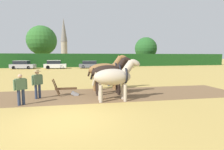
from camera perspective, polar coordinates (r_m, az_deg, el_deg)
ground_plane at (r=6.99m, az=-14.60°, el=-13.97°), size 240.00×240.00×0.00m
plowed_furrow_strip at (r=11.05m, az=-20.19°, el=-6.64°), size 24.10×5.39×0.01m
hedgerow at (r=39.01m, az=-13.70°, el=4.67°), size 78.64×1.22×2.89m
tree_center_left at (r=45.57m, az=-21.93°, el=10.41°), size 6.97×6.97×9.55m
tree_center at (r=49.03m, az=10.98°, el=8.53°), size 5.99×5.99×7.45m
church_spire at (r=80.01m, az=-15.43°, el=11.34°), size 2.89×2.89×18.75m
draft_horse_lead_left at (r=9.27m, az=0.80°, el=-0.60°), size 2.68×1.03×2.30m
draft_horse_lead_right at (r=10.79m, az=-0.77°, el=0.92°), size 2.68×1.02×2.41m
draft_horse_trail_left at (r=12.33m, az=-1.91°, el=1.75°), size 2.94×1.09×2.54m
plow at (r=10.84m, az=-14.11°, el=-5.00°), size 1.54×0.48×1.13m
farmer_at_plow at (r=10.61m, az=-23.19°, el=-2.10°), size 0.53×0.44×1.64m
farmer_beside_team at (r=14.06m, az=-1.01°, el=0.26°), size 0.38×0.60×1.61m
farmer_onlooker_left at (r=9.55m, az=-27.69°, el=-3.66°), size 0.55×0.41×1.53m
parked_car_far_left at (r=36.48m, az=-27.16°, el=2.95°), size 4.46×2.46×1.55m
parked_car_left at (r=34.61m, az=-18.08°, el=3.23°), size 4.08×1.98×1.59m
parked_car_center_left at (r=34.52m, az=-7.00°, el=3.39°), size 4.74×2.58×1.46m
parked_car_center at (r=36.50m, az=3.03°, el=3.59°), size 4.25×2.56×1.47m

